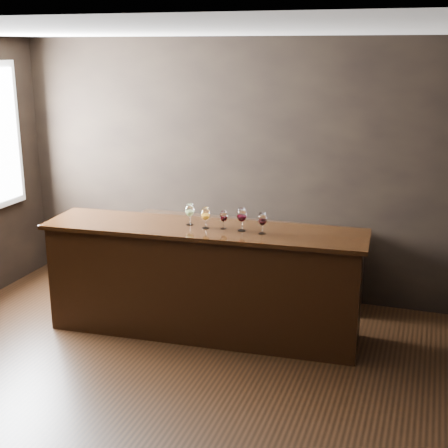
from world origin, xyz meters
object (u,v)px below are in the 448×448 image
(glass_white, at_px, (190,211))
(bar_counter, at_px, (204,283))
(back_bar_shelf, at_px, (238,259))
(glass_red_c, at_px, (262,220))
(glass_amber, at_px, (205,214))
(glass_red_b, at_px, (242,216))
(glass_red_a, at_px, (224,217))

(glass_white, bearing_deg, bar_counter, -14.41)
(bar_counter, bearing_deg, back_bar_shelf, 84.12)
(glass_white, xyz_separation_m, glass_red_c, (0.73, -0.06, -0.00))
(glass_amber, bearing_deg, glass_red_b, 4.91)
(glass_amber, bearing_deg, bar_counter, 144.76)
(glass_white, distance_m, glass_amber, 0.19)
(glass_red_a, bearing_deg, glass_red_b, -4.10)
(glass_red_a, distance_m, glass_red_b, 0.18)
(back_bar_shelf, distance_m, glass_red_a, 1.24)
(glass_white, distance_m, glass_red_a, 0.35)
(glass_red_b, xyz_separation_m, glass_red_c, (0.20, -0.03, -0.01))
(glass_amber, xyz_separation_m, glass_red_b, (0.34, 0.03, 0.01))
(glass_white, height_order, glass_red_b, glass_red_b)
(glass_red_a, xyz_separation_m, glass_red_c, (0.38, -0.04, 0.02))
(back_bar_shelf, relative_size, glass_red_a, 14.22)
(bar_counter, relative_size, glass_red_a, 17.57)
(back_bar_shelf, height_order, glass_red_c, glass_red_c)
(glass_amber, xyz_separation_m, glass_red_c, (0.54, 0.00, -0.00))
(back_bar_shelf, xyz_separation_m, glass_red_a, (0.16, -0.97, 0.75))
(bar_counter, height_order, glass_white, glass_white)
(bar_counter, bearing_deg, glass_red_a, 1.40)
(glass_amber, relative_size, glass_red_b, 0.92)
(back_bar_shelf, xyz_separation_m, glass_red_c, (0.54, -1.01, 0.77))
(glass_red_c, bearing_deg, bar_counter, 177.69)
(back_bar_shelf, bearing_deg, glass_amber, -90.03)
(glass_white, bearing_deg, glass_amber, -18.81)
(glass_red_b, bearing_deg, glass_amber, -175.09)
(glass_red_b, relative_size, glass_red_c, 1.09)
(glass_amber, height_order, glass_red_c, same)
(back_bar_shelf, relative_size, glass_amber, 12.06)
(back_bar_shelf, xyz_separation_m, glass_white, (-0.18, -0.95, 0.78))
(glass_red_b, height_order, glass_red_c, glass_red_b)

